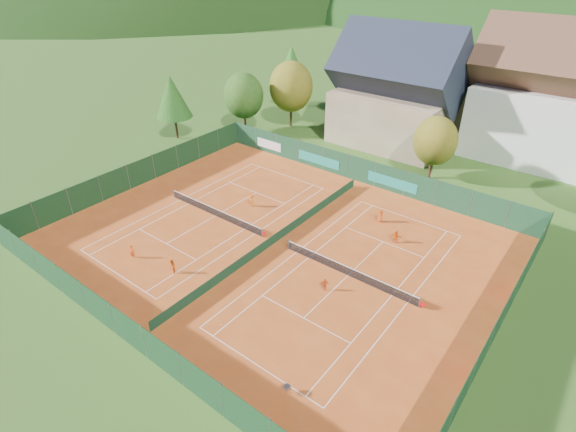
# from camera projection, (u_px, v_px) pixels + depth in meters

# --- Properties ---
(ground) EXTENTS (600.00, 600.00, 0.00)m
(ground) POSITION_uv_depth(u_px,v_px,m) (275.00, 243.00, 42.40)
(ground) COLOR #2B5119
(ground) RESTS_ON ground
(clay_pad) EXTENTS (40.00, 32.00, 0.01)m
(clay_pad) POSITION_uv_depth(u_px,v_px,m) (275.00, 243.00, 42.38)
(clay_pad) COLOR #B5481A
(clay_pad) RESTS_ON ground
(court_markings_left) EXTENTS (11.03, 23.83, 0.00)m
(court_markings_left) POSITION_uv_depth(u_px,v_px,m) (215.00, 216.00, 46.56)
(court_markings_left) COLOR white
(court_markings_left) RESTS_ON ground
(court_markings_right) EXTENTS (11.03, 23.83, 0.00)m
(court_markings_right) POSITION_uv_depth(u_px,v_px,m) (348.00, 275.00, 38.20)
(court_markings_right) COLOR white
(court_markings_right) RESTS_ON ground
(tennis_net_left) EXTENTS (13.30, 0.10, 1.02)m
(tennis_net_left) POSITION_uv_depth(u_px,v_px,m) (216.00, 212.00, 46.22)
(tennis_net_left) COLOR #59595B
(tennis_net_left) RESTS_ON ground
(tennis_net_right) EXTENTS (13.30, 0.10, 1.02)m
(tennis_net_right) POSITION_uv_depth(u_px,v_px,m) (350.00, 272.00, 37.86)
(tennis_net_right) COLOR #59595B
(tennis_net_right) RESTS_ON ground
(court_divider) EXTENTS (0.03, 28.80, 1.00)m
(court_divider) POSITION_uv_depth(u_px,v_px,m) (275.00, 238.00, 42.12)
(court_divider) COLOR #12331F
(court_divider) RESTS_ON ground
(fence_north) EXTENTS (40.00, 0.10, 3.00)m
(fence_north) POSITION_uv_depth(u_px,v_px,m) (358.00, 170.00, 52.65)
(fence_north) COLOR #163D25
(fence_north) RESTS_ON ground
(fence_south) EXTENTS (40.00, 0.04, 3.00)m
(fence_south) POSITION_uv_depth(u_px,v_px,m) (128.00, 330.00, 30.80)
(fence_south) COLOR #13341A
(fence_south) RESTS_ON ground
(fence_west) EXTENTS (0.04, 32.00, 3.00)m
(fence_west) POSITION_uv_depth(u_px,v_px,m) (141.00, 172.00, 52.05)
(fence_west) COLOR #123318
(fence_west) RESTS_ON ground
(fence_east) EXTENTS (0.09, 32.00, 3.00)m
(fence_east) POSITION_uv_depth(u_px,v_px,m) (498.00, 325.00, 31.21)
(fence_east) COLOR #123218
(fence_east) RESTS_ON ground
(chalet) EXTENTS (16.20, 12.00, 16.00)m
(chalet) POSITION_uv_depth(u_px,v_px,m) (397.00, 95.00, 60.75)
(chalet) COLOR tan
(chalet) RESTS_ON ground
(hotel_block_a) EXTENTS (21.60, 11.00, 17.25)m
(hotel_block_a) POSITION_uv_depth(u_px,v_px,m) (563.00, 105.00, 54.49)
(hotel_block_a) COLOR silver
(hotel_block_a) RESTS_ON ground
(tree_west_front) EXTENTS (5.72, 5.72, 8.69)m
(tree_west_front) POSITION_uv_depth(u_px,v_px,m) (244.00, 96.00, 64.56)
(tree_west_front) COLOR #4B311B
(tree_west_front) RESTS_ON ground
(tree_west_mid) EXTENTS (6.44, 6.44, 9.78)m
(tree_west_mid) POSITION_uv_depth(u_px,v_px,m) (291.00, 87.00, 66.17)
(tree_west_mid) COLOR #4A351A
(tree_west_mid) RESTS_ON ground
(tree_west_back) EXTENTS (5.60, 5.60, 10.00)m
(tree_west_back) POSITION_uv_depth(u_px,v_px,m) (292.00, 66.00, 74.36)
(tree_west_back) COLOR #442E18
(tree_west_back) RESTS_ON ground
(tree_center) EXTENTS (5.01, 5.01, 7.60)m
(tree_center) POSITION_uv_depth(u_px,v_px,m) (435.00, 141.00, 51.65)
(tree_center) COLOR #482919
(tree_center) RESTS_ON ground
(tree_west_side) EXTENTS (5.04, 5.04, 9.00)m
(tree_west_side) POSITION_uv_depth(u_px,v_px,m) (172.00, 97.00, 61.95)
(tree_west_side) COLOR #432F17
(tree_west_side) RESTS_ON ground
(ball_hopper) EXTENTS (0.34, 0.34, 0.80)m
(ball_hopper) POSITION_uv_depth(u_px,v_px,m) (287.00, 387.00, 27.96)
(ball_hopper) COLOR slate
(ball_hopper) RESTS_ON ground
(loose_ball_0) EXTENTS (0.07, 0.07, 0.07)m
(loose_ball_0) POSITION_uv_depth(u_px,v_px,m) (164.00, 238.00, 43.06)
(loose_ball_0) COLOR #CCD833
(loose_ball_0) RESTS_ON ground
(loose_ball_1) EXTENTS (0.07, 0.07, 0.07)m
(loose_ball_1) POSITION_uv_depth(u_px,v_px,m) (221.00, 325.00, 33.24)
(loose_ball_1) COLOR #CCD833
(loose_ball_1) RESTS_ON ground
(player_left_near) EXTENTS (0.56, 0.46, 1.34)m
(player_left_near) POSITION_uv_depth(u_px,v_px,m) (132.00, 252.00, 40.03)
(player_left_near) COLOR #EB5314
(player_left_near) RESTS_ON ground
(player_left_mid) EXTENTS (0.88, 0.84, 1.43)m
(player_left_mid) POSITION_uv_depth(u_px,v_px,m) (172.00, 266.00, 38.13)
(player_left_mid) COLOR orange
(player_left_mid) RESTS_ON ground
(player_left_far) EXTENTS (1.00, 0.72, 1.40)m
(player_left_far) POSITION_uv_depth(u_px,v_px,m) (252.00, 201.00, 47.87)
(player_left_far) COLOR orange
(player_left_far) RESTS_ON ground
(player_right_near) EXTENTS (0.73, 0.66, 1.19)m
(player_right_near) POSITION_uv_depth(u_px,v_px,m) (325.00, 284.00, 36.30)
(player_right_near) COLOR #DF5213
(player_right_near) RESTS_ON ground
(player_right_far_a) EXTENTS (0.77, 0.56, 1.44)m
(player_right_far_a) POSITION_uv_depth(u_px,v_px,m) (380.00, 216.00, 45.19)
(player_right_far_a) COLOR #CC4A12
(player_right_far_a) RESTS_ON ground
(player_right_far_b) EXTENTS (1.25, 0.54, 1.31)m
(player_right_far_b) POSITION_uv_depth(u_px,v_px,m) (396.00, 236.00, 42.12)
(player_right_far_b) COLOR orange
(player_right_far_b) RESTS_ON ground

